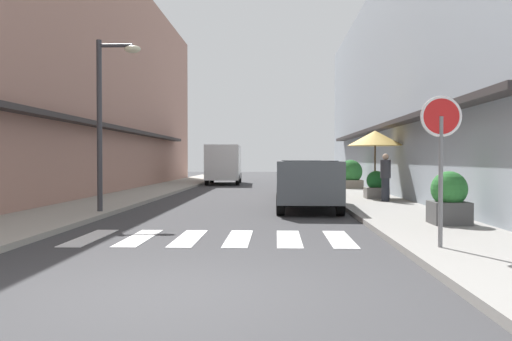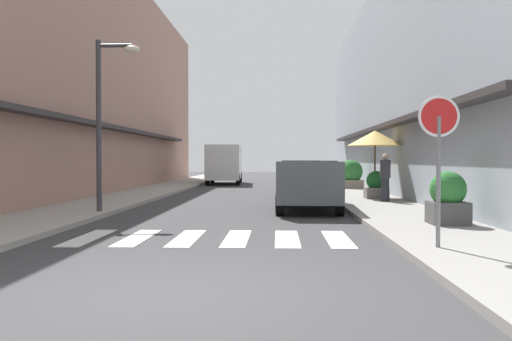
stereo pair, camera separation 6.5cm
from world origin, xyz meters
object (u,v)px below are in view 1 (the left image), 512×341
at_px(delivery_van, 224,161).
at_px(cafe_umbrella, 375,139).
at_px(parked_car_near, 309,179).
at_px(street_lamp, 107,105).
at_px(parked_car_mid, 300,174).
at_px(pedestrian_walking_near, 385,176).
at_px(planter_far, 351,175).
at_px(round_street_sign, 441,132).
at_px(planter_midblock, 376,186).
at_px(planter_corner, 449,198).

bearing_deg(delivery_van, cafe_umbrella, -62.19).
xyz_separation_m(parked_car_near, street_lamp, (-5.47, -1.52, 2.04)).
xyz_separation_m(parked_car_near, cafe_umbrella, (2.64, 4.00, 1.35)).
xyz_separation_m(parked_car_mid, cafe_umbrella, (2.64, -1.77, 1.35)).
bearing_deg(pedestrian_walking_near, parked_car_near, -145.78).
xyz_separation_m(parked_car_near, parked_car_mid, (-0.00, 5.77, 0.00)).
xyz_separation_m(delivery_van, planter_far, (6.79, -6.64, -0.63)).
height_order(round_street_sign, planter_midblock, round_street_sign).
relative_size(round_street_sign, planter_far, 1.74).
distance_m(parked_car_near, delivery_van, 17.40).
bearing_deg(round_street_sign, planter_corner, 69.87).
xyz_separation_m(round_street_sign, planter_corner, (1.12, 3.05, -1.27)).
bearing_deg(planter_midblock, planter_far, 89.70).
bearing_deg(planter_far, street_lamp, -124.55).
bearing_deg(parked_car_mid, pedestrian_walking_near, -53.96).
bearing_deg(cafe_umbrella, planter_corner, -89.35).
bearing_deg(round_street_sign, planter_midblock, 84.69).
height_order(cafe_umbrella, planter_midblock, cafe_umbrella).
xyz_separation_m(delivery_van, round_street_sign, (5.78, -23.96, 0.53)).
xyz_separation_m(cafe_umbrella, planter_far, (-0.01, 6.26, -1.50)).
distance_m(parked_car_mid, planter_far, 5.20).
distance_m(planter_corner, pedestrian_walking_near, 6.16).
xyz_separation_m(street_lamp, planter_midblock, (8.07, 5.00, -2.39)).
relative_size(parked_car_near, street_lamp, 0.90).
relative_size(delivery_van, round_street_sign, 2.29).
bearing_deg(delivery_van, street_lamp, -94.08).
bearing_deg(planter_far, round_street_sign, -93.36).
height_order(cafe_umbrella, planter_far, cafe_umbrella).
relative_size(delivery_van, cafe_umbrella, 2.24).
relative_size(parked_car_mid, planter_far, 3.10).
bearing_deg(planter_midblock, delivery_van, 116.74).
height_order(parked_car_near, parked_car_mid, same).
xyz_separation_m(parked_car_mid, planter_midblock, (2.60, -2.29, -0.35)).
bearing_deg(parked_car_near, planter_far, 75.60).
distance_m(cafe_umbrella, planter_corner, 8.18).
xyz_separation_m(parked_car_near, pedestrian_walking_near, (2.64, 2.13, 0.02)).
bearing_deg(round_street_sign, street_lamp, 141.90).
bearing_deg(cafe_umbrella, street_lamp, -145.81).
distance_m(parked_car_mid, planter_midblock, 3.48).
bearing_deg(planter_corner, cafe_umbrella, 90.65).
xyz_separation_m(round_street_sign, planter_far, (1.02, 17.32, -1.17)).
height_order(parked_car_mid, planter_far, planter_far).
height_order(parked_car_mid, planter_corner, parked_car_mid).
distance_m(parked_car_near, planter_corner, 4.87).
xyz_separation_m(planter_midblock, planter_far, (0.04, 6.77, 0.20)).
height_order(parked_car_near, planter_midblock, parked_car_near).
bearing_deg(planter_corner, parked_car_near, 124.22).
relative_size(round_street_sign, planter_corner, 2.10).
distance_m(parked_car_mid, street_lamp, 9.34).
distance_m(street_lamp, pedestrian_walking_near, 9.12).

